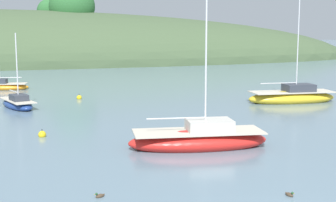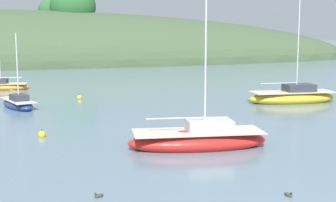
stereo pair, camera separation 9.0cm
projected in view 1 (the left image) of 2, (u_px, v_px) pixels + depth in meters
sailboat_white_near at (199, 139)px, 25.31m from camera, size 7.36×2.96×9.99m
sailboat_orange_cutter at (2, 86)px, 48.69m from camera, size 5.16×2.36×6.64m
sailboat_grey_yawl at (18, 104)px, 37.81m from camera, size 3.33×5.20×5.86m
sailboat_red_portside at (292, 97)px, 40.53m from camera, size 7.48×2.69×10.59m
mooring_buoy_outer at (42, 135)px, 27.80m from camera, size 0.44×0.44×0.54m
mooring_buoy_channel at (79, 98)px, 42.30m from camera, size 0.44×0.44×0.54m
duck_lead at (100, 196)px, 17.96m from camera, size 0.41×0.32×0.24m
duck_lone_right at (290, 195)px, 18.08m from camera, size 0.27×0.42×0.24m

